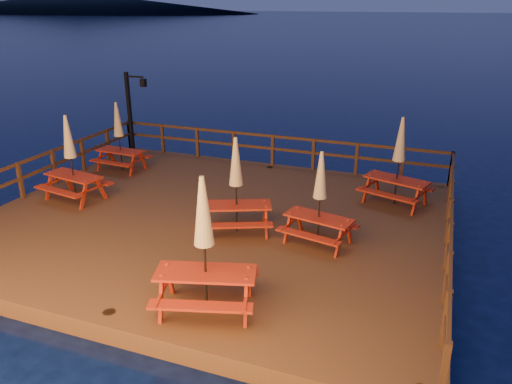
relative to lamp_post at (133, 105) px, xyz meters
The scene contains 12 objects.
ground 7.39m from the lamp_post, 40.16° to the right, with size 500.00×500.00×0.00m, color black.
deck 7.33m from the lamp_post, 40.16° to the right, with size 12.00×10.00×0.40m, color #4F3919.
deck_piles 7.48m from the lamp_post, 40.16° to the right, with size 11.44×9.44×1.40m.
railing 6.15m from the lamp_post, 27.22° to the right, with size 11.80×9.75×1.10m.
lamp_post is the anchor object (origin of this frame).
headland_left 241.46m from the lamp_post, 129.82° to the left, with size 180.00×84.00×9.00m, color black.
picnic_table_0 8.11m from the lamp_post, 39.03° to the right, with size 2.13×1.97×2.44m.
picnic_table_1 4.89m from the lamp_post, 77.55° to the right, with size 1.96×1.71×2.49m.
picnic_table_2 2.20m from the lamp_post, 69.83° to the right, with size 1.70×1.43×2.32m.
picnic_table_3 9.75m from the lamp_post, 30.93° to the right, with size 1.83×1.62×2.28m.
picnic_table_4 10.98m from the lamp_post, 49.96° to the right, with size 2.21×1.99×2.65m.
picnic_table_5 9.98m from the lamp_post, 10.54° to the right, with size 2.12×1.92×2.51m.
Camera 1 is at (5.36, -11.01, 5.87)m, focal length 35.00 mm.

